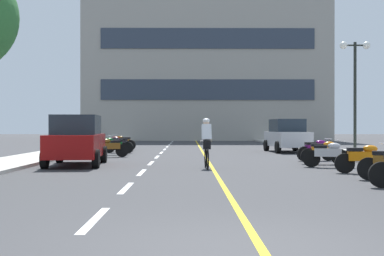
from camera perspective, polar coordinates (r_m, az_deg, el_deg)
ground_plane at (r=26.81m, az=0.76°, el=-2.85°), size 140.00×140.00×0.00m
curb_left at (r=30.51m, az=-13.02°, el=-2.38°), size 2.40×72.00×0.12m
curb_right at (r=30.80m, az=14.16°, el=-2.36°), size 2.40×72.00×0.12m
lane_dash_0 at (r=8.01m, az=-10.74°, el=-9.92°), size 0.14×2.20×0.01m
lane_dash_1 at (r=11.93m, az=-7.30°, el=-6.59°), size 0.14×2.20×0.01m
lane_dash_2 at (r=15.89m, az=-5.59°, el=-4.91°), size 0.14×2.20×0.01m
lane_dash_3 at (r=19.86m, az=-4.57°, el=-3.89°), size 0.14×2.20×0.01m
lane_dash_4 at (r=23.84m, az=-3.89°, el=-3.22°), size 0.14×2.20×0.01m
lane_dash_5 at (r=27.83m, az=-3.41°, el=-2.74°), size 0.14×2.20×0.01m
lane_dash_6 at (r=31.82m, az=-3.05°, el=-2.37°), size 0.14×2.20×0.01m
lane_dash_7 at (r=35.82m, az=-2.76°, el=-2.09°), size 0.14×2.20×0.01m
lane_dash_8 at (r=39.81m, az=-2.54°, el=-1.87°), size 0.14×2.20×0.01m
lane_dash_9 at (r=43.81m, az=-2.35°, el=-1.68°), size 0.14×2.20×0.01m
lane_dash_10 at (r=47.80m, az=-2.20°, el=-1.53°), size 0.14×2.20×0.01m
lane_dash_11 at (r=51.80m, az=-2.07°, el=-1.40°), size 0.14×2.20×0.01m
centre_line_yellow at (r=29.81m, az=1.11°, el=-2.54°), size 0.12×66.00×0.01m
office_building at (r=56.13m, az=1.55°, el=7.34°), size 25.11×9.91×16.86m
street_lamp_mid at (r=25.86m, az=17.59°, el=5.92°), size 1.46×0.36×5.34m
parked_car_near at (r=19.13m, az=-12.67°, el=-1.31°), size 2.15×4.31×1.82m
parked_car_mid at (r=28.92m, az=10.47°, el=-0.82°), size 2.14×4.30×1.82m
motorcycle_3 at (r=16.27m, az=18.48°, el=-3.14°), size 1.70×0.60×0.92m
motorcycle_4 at (r=18.23m, az=14.86°, el=-2.78°), size 1.66×0.74×0.92m
motorcycle_5 at (r=19.78m, az=14.40°, el=-2.55°), size 1.70×0.60×0.92m
motorcycle_6 at (r=21.68m, az=13.61°, el=-2.32°), size 1.67×0.69×0.92m
motorcycle_7 at (r=23.87m, az=-9.09°, el=-2.09°), size 1.66×0.73×0.92m
motorcycle_8 at (r=25.76m, az=-8.77°, el=-1.92°), size 1.69×0.60×0.92m
motorcycle_9 at (r=27.60m, az=-8.14°, el=-1.79°), size 1.63×0.81×0.92m
motorcycle_10 at (r=29.24m, az=-8.09°, el=-1.68°), size 1.67×0.68×0.92m
motorcycle_11 at (r=31.41m, az=-7.70°, el=-1.55°), size 1.64×0.80×0.92m
cyclist_rider at (r=17.35m, az=1.63°, el=-1.55°), size 0.42×1.77×1.71m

